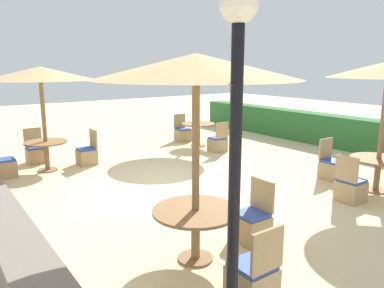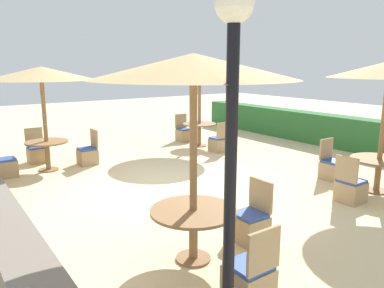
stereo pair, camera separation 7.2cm
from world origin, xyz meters
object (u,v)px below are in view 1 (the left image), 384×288
(patio_chair_front_left_west, at_px, (36,153))
(patio_chair_back_left_west, at_px, (183,134))
(patio_chair_front_right_north, at_px, (252,224))
(round_table_front_left, at_px, (46,148))
(parasol_back_left, at_px, (198,70))
(patio_chair_front_left_south, at_px, (4,167))
(round_table_back_right, at_px, (378,165))
(parasol_front_right, at_px, (196,68))
(round_table_front_right, at_px, (196,219))
(patio_chair_back_left_east, at_px, (218,143))
(lamp_post, at_px, (237,93))
(patio_chair_front_right_east, at_px, (253,279))
(patio_chair_back_right_south, at_px, (350,189))
(patio_chair_front_left_north, at_px, (87,155))
(parasol_front_left, at_px, (40,74))
(round_table_back_left, at_px, (198,128))
(patio_chair_back_right_west, at_px, (331,168))

(patio_chair_front_left_west, xyz_separation_m, patio_chair_back_left_west, (-0.11, 4.89, 0.00))
(patio_chair_front_right_north, xyz_separation_m, round_table_front_left, (-5.75, -1.45, 0.32))
(parasol_back_left, bearing_deg, patio_chair_front_left_south, -88.73)
(round_table_back_right, xyz_separation_m, parasol_front_right, (0.06, -4.76, 2.00))
(round_table_back_right, relative_size, round_table_front_left, 1.11)
(round_table_back_right, height_order, parasol_back_left, parasol_back_left)
(round_table_front_right, distance_m, patio_chair_back_left_east, 6.51)
(lamp_post, height_order, patio_chair_front_right_east, lamp_post)
(patio_chair_back_right_south, xyz_separation_m, patio_chair_front_right_north, (0.08, -2.72, 0.00))
(parasol_front_right, relative_size, patio_chair_front_left_west, 2.96)
(patio_chair_back_right_south, xyz_separation_m, patio_chair_front_right_east, (1.14, -3.75, 0.00))
(patio_chair_front_right_east, bearing_deg, patio_chair_back_left_west, 60.65)
(patio_chair_front_left_west, bearing_deg, patio_chair_front_left_north, 137.34)
(round_table_back_right, bearing_deg, parasol_front_left, -137.40)
(round_table_front_left, relative_size, patio_chair_front_left_south, 1.10)
(patio_chair_back_right_south, relative_size, patio_chair_front_left_west, 1.00)
(patio_chair_front_left_south, height_order, patio_chair_back_left_west, same)
(lamp_post, relative_size, round_table_back_left, 3.06)
(patio_chair_front_left_south, distance_m, round_table_back_left, 5.80)
(round_table_front_right, bearing_deg, round_table_front_left, -175.72)
(lamp_post, bearing_deg, patio_chair_back_right_west, 114.28)
(patio_chair_front_right_east, bearing_deg, patio_chair_back_right_south, 16.87)
(round_table_back_left, bearing_deg, round_table_front_right, -36.96)
(patio_chair_back_left_west, bearing_deg, patio_chair_front_right_east, 60.65)
(round_table_front_right, distance_m, parasol_back_left, 7.52)
(round_table_front_right, height_order, patio_chair_back_left_east, patio_chair_back_left_east)
(parasol_front_left, relative_size, patio_chair_back_left_west, 2.78)
(patio_chair_back_right_south, distance_m, patio_chair_back_left_east, 4.83)
(patio_chair_back_left_west, bearing_deg, patio_chair_front_right_north, 63.52)
(round_table_back_right, height_order, patio_chair_front_left_north, patio_chair_front_left_north)
(patio_chair_front_right_east, height_order, patio_chair_back_left_east, same)
(round_table_back_right, relative_size, patio_chair_front_left_west, 1.23)
(patio_chair_front_right_east, bearing_deg, patio_chair_front_left_north, 84.82)
(patio_chair_front_right_east, xyz_separation_m, patio_chair_front_left_north, (-6.80, 0.62, 0.00))
(patio_chair_front_left_north, bearing_deg, round_table_back_left, -87.99)
(lamp_post, relative_size, parasol_front_right, 1.21)
(patio_chair_front_right_east, xyz_separation_m, patio_chair_back_left_west, (-7.89, 4.44, 0.00))
(parasol_front_left, height_order, patio_chair_back_left_west, parasol_front_left)
(parasol_front_left, height_order, round_table_back_left, parasol_front_left)
(patio_chair_front_right_north, bearing_deg, patio_chair_front_left_west, 12.49)
(patio_chair_back_right_south, relative_size, patio_chair_back_right_west, 1.00)
(lamp_post, relative_size, parasol_front_left, 1.28)
(lamp_post, bearing_deg, round_table_back_right, 103.66)
(patio_chair_back_right_south, distance_m, round_table_front_right, 3.75)
(parasol_front_right, bearing_deg, patio_chair_front_left_west, -175.99)
(patio_chair_back_right_west, relative_size, patio_chair_back_left_west, 1.00)
(patio_chair_front_left_west, bearing_deg, patio_chair_back_right_west, 133.22)
(parasol_front_right, height_order, round_table_front_right, parasol_front_right)
(patio_chair_front_right_east, xyz_separation_m, patio_chair_front_left_west, (-7.78, -0.45, 0.00))
(round_table_front_right, xyz_separation_m, patio_chair_front_left_west, (-6.68, -0.47, -0.32))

